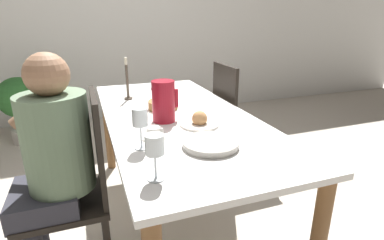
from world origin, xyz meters
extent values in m
plane|color=beige|center=(0.00, 0.00, 0.00)|extent=(20.00, 20.00, 0.00)
cube|color=white|center=(0.00, 2.47, 1.30)|extent=(10.00, 0.06, 2.60)
cube|color=white|center=(0.00, 0.00, 0.74)|extent=(0.85, 1.91, 0.03)
cylinder|color=brown|center=(-0.37, 0.90, 0.36)|extent=(0.07, 0.07, 0.73)
cylinder|color=brown|center=(0.37, 0.90, 0.36)|extent=(0.07, 0.07, 0.73)
cylinder|color=black|center=(-0.87, -0.09, 0.22)|extent=(0.04, 0.04, 0.43)
cylinder|color=black|center=(-0.50, -0.09, 0.22)|extent=(0.04, 0.04, 0.43)
cube|color=black|center=(-0.69, -0.27, 0.45)|extent=(0.42, 0.42, 0.03)
cube|color=black|center=(-0.49, -0.27, 0.72)|extent=(0.03, 0.39, 0.53)
cylinder|color=black|center=(0.87, 0.50, 0.22)|extent=(0.04, 0.04, 0.43)
cylinder|color=black|center=(0.87, 0.13, 0.22)|extent=(0.04, 0.04, 0.43)
cylinder|color=black|center=(0.50, 0.50, 0.22)|extent=(0.04, 0.04, 0.43)
cylinder|color=black|center=(0.50, 0.13, 0.22)|extent=(0.04, 0.04, 0.43)
cube|color=black|center=(0.69, 0.32, 0.45)|extent=(0.42, 0.42, 0.03)
cube|color=black|center=(0.49, 0.32, 0.72)|extent=(0.03, 0.39, 0.53)
cylinder|color=#33333D|center=(-0.83, -0.23, 0.23)|extent=(0.09, 0.09, 0.46)
cube|color=#33333D|center=(-0.76, -0.31, 0.51)|extent=(0.30, 0.34, 0.11)
cylinder|color=slate|center=(-0.67, -0.31, 0.78)|extent=(0.30, 0.30, 0.46)
sphere|color=#A37556|center=(-0.67, -0.31, 1.10)|extent=(0.19, 0.19, 0.19)
cylinder|color=#A37556|center=(-0.77, -0.10, 0.90)|extent=(0.25, 0.06, 0.20)
cylinder|color=#A31423|center=(-0.11, -0.11, 0.87)|extent=(0.13, 0.13, 0.24)
cube|color=#A31423|center=(-0.03, -0.11, 0.89)|extent=(0.02, 0.02, 0.11)
cone|color=#A31423|center=(-0.16, -0.11, 0.97)|extent=(0.04, 0.04, 0.04)
cylinder|color=white|center=(-0.30, -0.44, 0.76)|extent=(0.07, 0.07, 0.00)
cylinder|color=white|center=(-0.30, -0.44, 0.81)|extent=(0.01, 0.01, 0.11)
cylinder|color=white|center=(-0.30, -0.44, 0.91)|extent=(0.07, 0.07, 0.08)
cylinder|color=white|center=(-0.31, -0.74, 0.76)|extent=(0.07, 0.07, 0.00)
cylinder|color=white|center=(-0.31, -0.74, 0.81)|extent=(0.01, 0.01, 0.10)
cylinder|color=white|center=(-0.31, -0.74, 0.90)|extent=(0.07, 0.07, 0.07)
cylinder|color=red|center=(-0.31, -0.74, 0.88)|extent=(0.06, 0.06, 0.04)
cylinder|color=silver|center=(-0.23, -0.35, 0.76)|extent=(0.12, 0.12, 0.01)
cylinder|color=silver|center=(-0.23, -0.35, 0.79)|extent=(0.07, 0.07, 0.05)
cube|color=silver|center=(-0.18, -0.35, 0.79)|extent=(0.01, 0.01, 0.03)
cylinder|color=#B7B2A8|center=(0.00, -0.54, 0.76)|extent=(0.26, 0.26, 0.02)
cylinder|color=#B7B2A8|center=(0.00, -0.54, 0.78)|extent=(0.27, 0.27, 0.01)
cylinder|color=silver|center=(0.06, -0.25, 0.76)|extent=(0.22, 0.22, 0.01)
sphere|color=tan|center=(0.06, -0.25, 0.80)|extent=(0.09, 0.09, 0.09)
cylinder|color=#9E6B3D|center=(-0.05, 0.13, 0.78)|extent=(0.19, 0.19, 0.06)
sphere|color=gold|center=(-0.01, 0.12, 0.83)|extent=(0.06, 0.06, 0.06)
sphere|color=gold|center=(-0.08, 0.16, 0.83)|extent=(0.06, 0.06, 0.06)
sphere|color=gold|center=(-0.08, 0.09, 0.83)|extent=(0.06, 0.06, 0.06)
cylinder|color=#4C4238|center=(-0.23, 0.45, 0.76)|extent=(0.06, 0.06, 0.01)
cylinder|color=#4C4238|center=(-0.23, 0.45, 0.89)|extent=(0.02, 0.02, 0.24)
cylinder|color=beige|center=(-0.23, 0.45, 1.03)|extent=(0.02, 0.02, 0.05)
cylinder|color=beige|center=(-1.20, 1.84, 0.08)|extent=(0.27, 0.27, 0.15)
cylinder|color=brown|center=(-1.20, 1.84, 0.24)|extent=(0.04, 0.04, 0.17)
sphere|color=#2D6B2D|center=(-1.20, 1.84, 0.51)|extent=(0.43, 0.43, 0.43)
camera|label=1|loc=(-0.52, -1.71, 1.33)|focal=28.00mm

